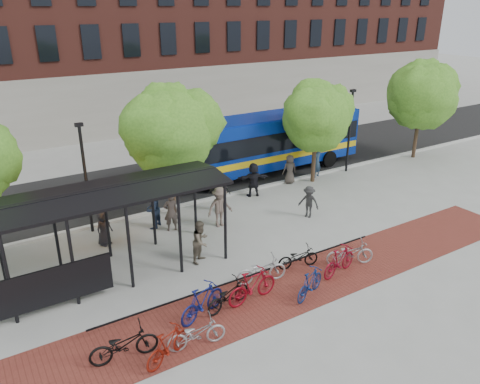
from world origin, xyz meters
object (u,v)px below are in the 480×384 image
lamp_post_right (350,129)px  bike_6 (261,270)px  bike_10 (350,253)px  pedestrian_0 (104,228)px  bike_5 (252,286)px  bike_7 (310,283)px  bus (263,141)px  bike_4 (228,295)px  pedestrian_4 (219,193)px  pedestrian_7 (317,162)px  pedestrian_9 (309,202)px  bike_0 (124,344)px  pedestrian_5 (253,180)px  bus_shelter (83,207)px  pedestrian_1 (171,212)px  bike_3 (202,302)px  tree_b (171,127)px  bike_1 (168,345)px  bike_2 (197,333)px  pedestrian_2 (152,209)px  tree_c (317,114)px  lamp_post_left (85,176)px  pedestrian_3 (220,207)px  tree_d (423,92)px  bike_8 (298,257)px  pedestrian_6 (290,169)px  pedestrian_8 (201,241)px  bike_9 (339,261)px

lamp_post_right → bike_6: 14.23m
bike_10 → pedestrian_0: 10.49m
bike_5 → bike_7: bearing=-118.2°
bus → bike_4: bearing=-129.3°
pedestrian_4 → pedestrian_7: (7.51, 1.31, 0.02)m
bus → lamp_post_right: bearing=-30.4°
bike_5 → pedestrian_9: bearing=-59.0°
bike_0 → pedestrian_5: size_ratio=1.08×
bus_shelter → pedestrian_1: (4.31, 2.22, -2.07)m
bike_3 → bike_6: bike_3 is taller
bus_shelter → pedestrian_4: 8.15m
tree_b → pedestrian_4: (2.08, -0.86, -3.51)m
bike_1 → bike_7: bike_1 is taller
bike_2 → pedestrian_0: 8.07m
pedestrian_1 → pedestrian_2: 0.95m
tree_c → lamp_post_left: 13.16m
bus_shelter → pedestrian_0: bus_shelter is taller
pedestrian_3 → bike_4: bearing=-115.8°
tree_d → bike_8: bearing=-155.4°
bus_shelter → pedestrian_2: (3.69, 2.93, -2.04)m
pedestrian_6 → pedestrian_8: size_ratio=0.95×
tree_c → bus_shelter: bearing=-164.9°
bike_2 → bike_9: 6.66m
bike_0 → bike_8: 7.77m
pedestrian_1 → pedestrian_5: pedestrian_5 is taller
bus_shelter → bike_0: 5.53m
bike_0 → pedestrian_3: (6.85, 6.35, 0.45)m
tree_d → pedestrian_6: (-10.46, 0.45, -3.61)m
bike_4 → pedestrian_8: bearing=-24.5°
bike_3 → pedestrian_6: pedestrian_6 is taller
tree_b → pedestrian_5: (4.64, -0.08, -3.51)m
bus → pedestrian_3: 8.18m
bike_2 → pedestrian_2: 8.75m
bike_1 → pedestrian_1: size_ratio=0.97×
pedestrian_7 → pedestrian_9: 5.97m
tree_b → bike_1: (-4.53, -9.48, -3.92)m
pedestrian_3 → pedestrian_5: size_ratio=1.04×
tree_c → bike_9: size_ratio=3.08×
bike_7 → pedestrian_4: size_ratio=0.93×
bike_3 → bike_4: (1.00, 0.01, -0.11)m
lamp_post_left → bike_3: size_ratio=2.53×
bike_5 → pedestrian_8: size_ratio=1.15×
bike_2 → bike_10: size_ratio=0.94×
bus_shelter → pedestrian_1: bus_shelter is taller
lamp_post_right → bike_9: bearing=-135.1°
pedestrian_2 → bus: bearing=161.9°
pedestrian_2 → bike_10: bearing=85.2°
bike_7 → pedestrian_2: (-2.65, 8.24, 0.42)m
pedestrian_3 → pedestrian_7: size_ratio=1.01×
bike_3 → bike_5: bearing=-112.9°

